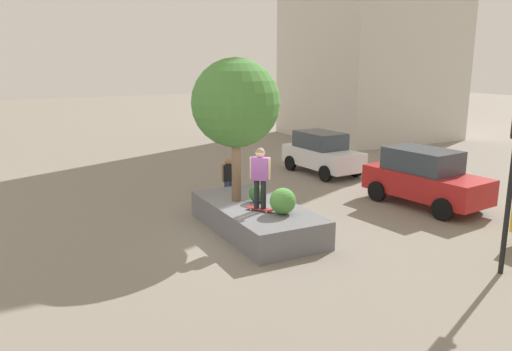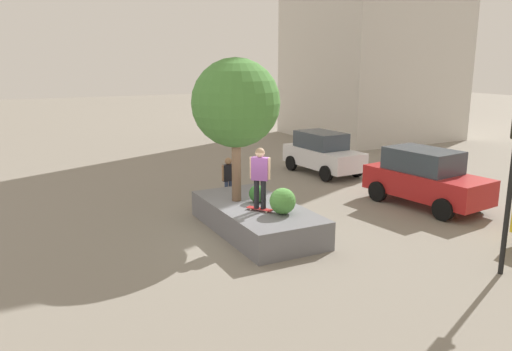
% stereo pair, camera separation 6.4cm
% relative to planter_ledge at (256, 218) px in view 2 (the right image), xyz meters
% --- Properties ---
extents(ground_plane, '(120.00, 120.00, 0.00)m').
position_rel_planter_ledge_xyz_m(ground_plane, '(0.19, -0.25, -0.40)').
color(ground_plane, gray).
extents(planter_ledge, '(4.79, 2.30, 0.80)m').
position_rel_planter_ledge_xyz_m(planter_ledge, '(0.00, 0.00, 0.00)').
color(planter_ledge, slate).
rests_on(planter_ledge, ground).
extents(plaza_tree, '(2.62, 2.62, 4.28)m').
position_rel_planter_ledge_xyz_m(plaza_tree, '(-0.72, -0.30, 3.35)').
color(plaza_tree, brown).
rests_on(plaza_tree, planter_ledge).
extents(boxwood_shrub, '(0.52, 0.52, 0.52)m').
position_rel_planter_ledge_xyz_m(boxwood_shrub, '(-0.27, 0.19, 0.66)').
color(boxwood_shrub, '#2D6628').
rests_on(boxwood_shrub, planter_ledge).
extents(hedge_clump, '(0.74, 0.74, 0.74)m').
position_rel_planter_ledge_xyz_m(hedge_clump, '(1.10, 0.27, 0.77)').
color(hedge_clump, '#4C8C3D').
rests_on(hedge_clump, planter_ledge).
extents(skateboard, '(0.78, 0.62, 0.07)m').
position_rel_planter_ledge_xyz_m(skateboard, '(0.56, -0.16, 0.46)').
color(skateboard, '#A51E1E').
rests_on(skateboard, planter_ledge).
extents(skateboarder, '(0.46, 0.48, 1.75)m').
position_rel_planter_ledge_xyz_m(skateboarder, '(0.56, -0.16, 1.48)').
color(skateboarder, black).
rests_on(skateboarder, skateboard).
extents(police_car, '(4.10, 2.08, 1.86)m').
position_rel_planter_ledge_xyz_m(police_car, '(-5.61, 6.21, 0.54)').
color(police_car, white).
rests_on(police_car, ground).
extents(sedan_parked, '(4.47, 2.43, 1.99)m').
position_rel_planter_ledge_xyz_m(sedan_parked, '(0.28, 6.46, 0.61)').
color(sedan_parked, '#B21E1E').
rests_on(sedan_parked, ground).
extents(pedestrian_crossing, '(0.25, 0.54, 1.61)m').
position_rel_planter_ledge_xyz_m(pedestrian_crossing, '(-3.32, 0.58, 0.53)').
color(pedestrian_crossing, navy).
rests_on(pedestrian_crossing, ground).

